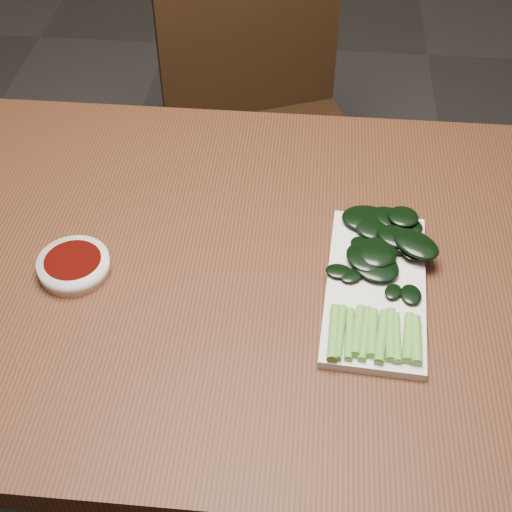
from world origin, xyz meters
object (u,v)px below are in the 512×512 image
Objects in this scene: table at (246,292)px; chair_far at (265,125)px; serving_plate at (375,287)px; sauce_bowl at (74,265)px; gai_lan at (385,259)px.

chair_far is at bearing 92.29° from table.
chair_far is 0.85m from serving_plate.
table is 0.76m from chair_far.
gai_lan reaches higher than sauce_bowl.
table is 0.21m from serving_plate.
chair_far is 0.82m from gai_lan.
chair_far is at bearing 74.00° from sauce_bowl.
table is 1.57× the size of chair_far.
sauce_bowl is at bearing -174.39° from gai_lan.
table is 0.27m from sauce_bowl.
table is at bearing -109.57° from chair_far.
serving_plate is at bearing -106.83° from gai_lan.
gai_lan is at bearing -0.41° from table.
gai_lan is (0.24, -0.74, 0.29)m from chair_far.
gai_lan is at bearing 73.17° from serving_plate.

